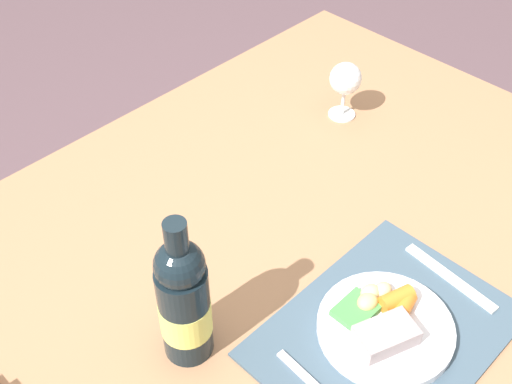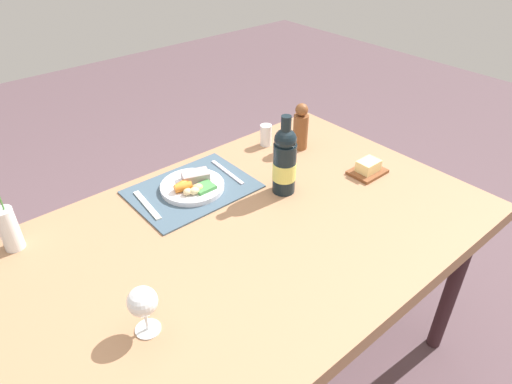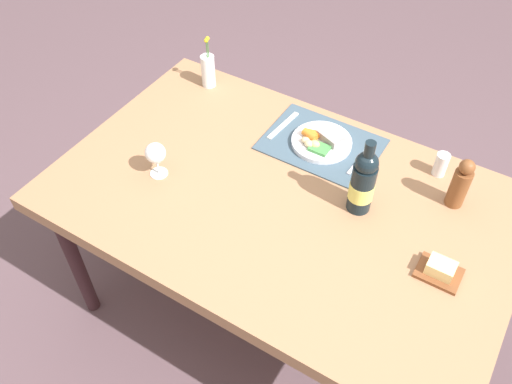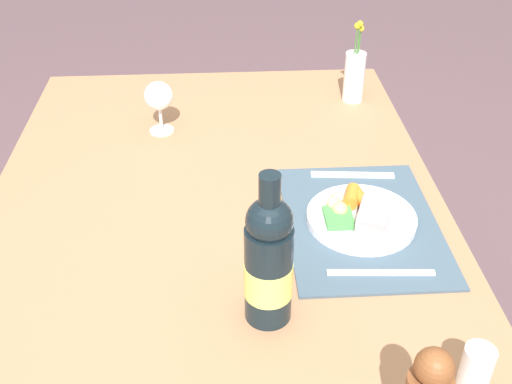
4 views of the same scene
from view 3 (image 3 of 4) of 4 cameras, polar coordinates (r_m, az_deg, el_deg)
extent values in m
plane|color=#584249|center=(2.40, 2.11, -12.20)|extent=(8.00, 8.00, 0.00)
cube|color=#9B6E4D|center=(1.84, 2.71, -0.94)|extent=(1.55, 0.98, 0.06)
cylinder|color=#361F23|center=(2.29, 22.92, -7.26)|extent=(0.06, 0.06, 0.68)
cylinder|color=#361F23|center=(2.61, -6.37, 5.24)|extent=(0.06, 0.06, 0.68)
cylinder|color=#361F23|center=(2.24, -18.62, -6.86)|extent=(0.06, 0.06, 0.68)
cube|color=#3C5160|center=(2.00, 6.91, 5.05)|extent=(0.42, 0.31, 0.01)
cylinder|color=silver|center=(2.00, 6.92, 5.28)|extent=(0.22, 0.22, 0.02)
cube|color=gray|center=(1.98, 7.91, 5.79)|extent=(0.11, 0.09, 0.03)
cylinder|color=orange|center=(2.00, 6.19, 6.18)|extent=(0.07, 0.04, 0.03)
cylinder|color=orange|center=(1.98, 5.72, 6.01)|extent=(0.06, 0.05, 0.03)
ellipsoid|color=tan|center=(1.95, 6.24, 5.07)|extent=(0.04, 0.03, 0.03)
ellipsoid|color=#CDBC84|center=(1.95, 5.63, 5.11)|extent=(0.04, 0.03, 0.02)
ellipsoid|color=#CDB383|center=(1.97, 5.26, 5.48)|extent=(0.03, 0.03, 0.02)
cube|color=#438E44|center=(1.95, 6.73, 4.61)|extent=(0.07, 0.06, 0.01)
cube|color=silver|center=(1.96, 11.08, 3.55)|extent=(0.03, 0.20, 0.00)
cube|color=silver|center=(2.06, 2.88, 7.05)|extent=(0.04, 0.19, 0.00)
cylinder|color=silver|center=(2.25, -5.09, 12.63)|extent=(0.06, 0.06, 0.14)
cylinder|color=#3F7233|center=(2.24, -5.13, 13.45)|extent=(0.00, 0.00, 0.20)
sphere|color=yellow|center=(2.18, -5.31, 15.66)|extent=(0.02, 0.02, 0.02)
cylinder|color=#3F7233|center=(2.22, -4.97, 13.46)|extent=(0.00, 0.00, 0.22)
sphere|color=gold|center=(2.16, -5.16, 15.88)|extent=(0.02, 0.02, 0.02)
cylinder|color=#3F7233|center=(2.22, -5.10, 13.34)|extent=(0.00, 0.00, 0.21)
sphere|color=yellow|center=(2.16, -5.30, 15.69)|extent=(0.02, 0.02, 0.02)
cylinder|color=black|center=(1.74, 11.12, 0.42)|extent=(0.08, 0.08, 0.18)
sphere|color=black|center=(1.67, 11.65, 2.98)|extent=(0.07, 0.07, 0.07)
cylinder|color=black|center=(1.64, 11.88, 4.11)|extent=(0.03, 0.03, 0.08)
cylinder|color=#E2DD69|center=(1.75, 11.08, 0.22)|extent=(0.08, 0.08, 0.06)
cube|color=brown|center=(1.70, 18.77, -8.11)|extent=(0.13, 0.10, 0.01)
cube|color=#F4D88A|center=(1.68, 18.98, -7.59)|extent=(0.08, 0.06, 0.04)
cylinder|color=brown|center=(1.86, 20.65, 0.39)|extent=(0.06, 0.06, 0.14)
sphere|color=brown|center=(1.79, 21.44, 2.47)|extent=(0.05, 0.05, 0.05)
cylinder|color=white|center=(1.96, 18.98, 2.78)|extent=(0.05, 0.05, 0.09)
cylinder|color=white|center=(1.91, -10.22, 1.97)|extent=(0.06, 0.06, 0.00)
cylinder|color=white|center=(1.89, -10.35, 2.68)|extent=(0.01, 0.01, 0.06)
sphere|color=white|center=(1.85, -10.61, 4.09)|extent=(0.07, 0.07, 0.07)
camera|label=1|loc=(1.73, 34.71, 25.24)|focal=45.70mm
camera|label=2|loc=(1.35, -45.34, 14.05)|focal=31.59mm
camera|label=4|loc=(1.31, 46.23, 6.45)|focal=43.72mm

